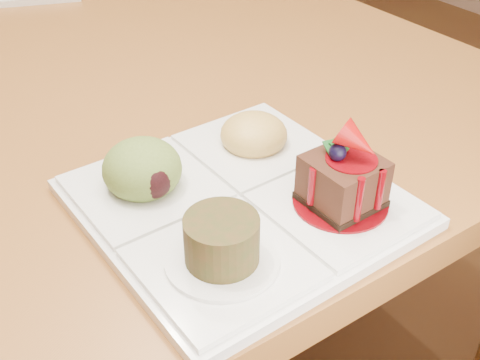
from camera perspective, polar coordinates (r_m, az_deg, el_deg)
ground at (r=1.63m, az=-14.30°, el=-9.62°), size 6.00×6.00×0.00m
dining_table at (r=1.26m, az=-18.85°, el=13.07°), size 1.00×1.80×0.75m
sampler_plate at (r=0.59m, az=-0.43°, el=-0.88°), size 0.29×0.29×0.11m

